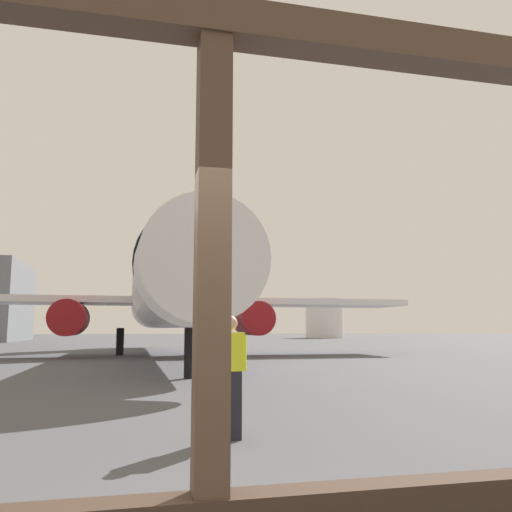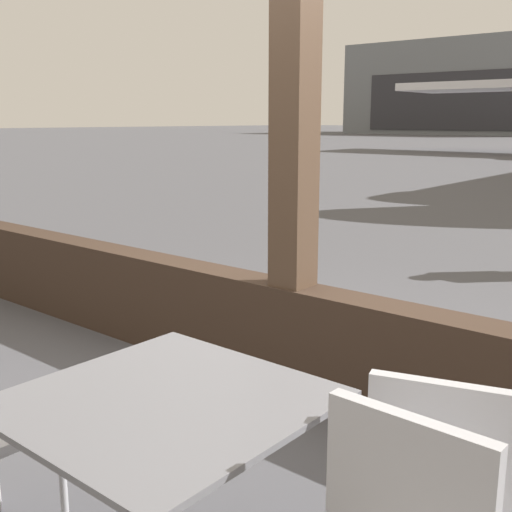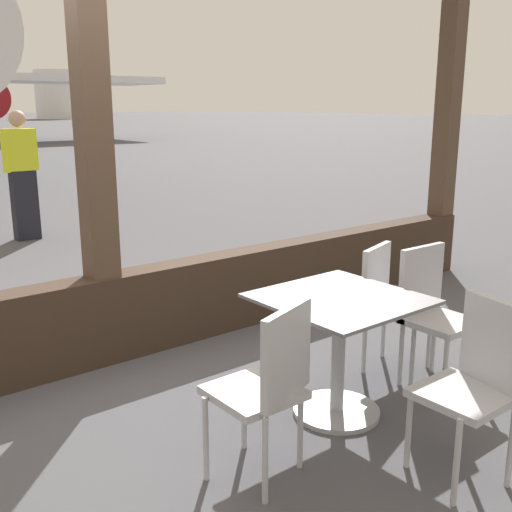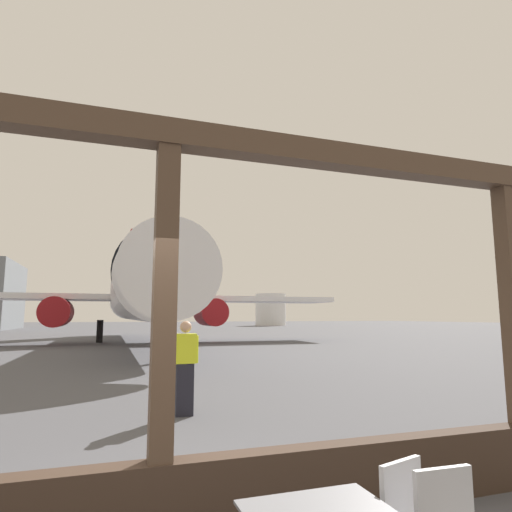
% 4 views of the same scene
% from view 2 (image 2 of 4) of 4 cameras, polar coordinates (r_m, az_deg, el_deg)
% --- Properties ---
extents(window_frame, '(8.21, 0.24, 3.61)m').
position_cam_2_polar(window_frame, '(3.44, 3.48, 7.98)').
color(window_frame, '#38281E').
rests_on(window_frame, ground).
extents(dining_table, '(0.84, 0.84, 0.73)m').
position_cam_2_polar(dining_table, '(2.06, -8.01, -19.87)').
color(dining_table, slate).
rests_on(dining_table, ground).
extents(distant_hangar, '(23.75, 16.21, 9.59)m').
position_cam_2_polar(distant_hangar, '(75.46, 19.26, 14.08)').
color(distant_hangar, slate).
rests_on(distant_hangar, ground).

